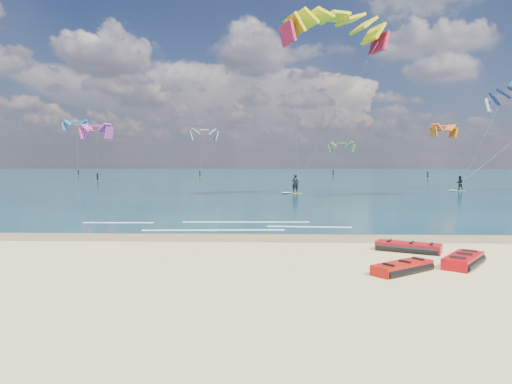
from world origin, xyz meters
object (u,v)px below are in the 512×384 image
packed_kite_left (402,272)px  kitesurfer_main (314,102)px  packed_kite_right (463,266)px  packed_kite_mid (408,252)px  kitesurfer_far (497,131)px

packed_kite_left → kitesurfer_main: kitesurfer_main is taller
packed_kite_right → kitesurfer_main: 31.29m
packed_kite_mid → packed_kite_right: packed_kite_right is taller
kitesurfer_main → kitesurfer_far: size_ratio=1.37×
packed_kite_mid → packed_kite_right: bearing=-38.4°
packed_kite_left → packed_kite_right: packed_kite_right is taller
kitesurfer_main → kitesurfer_far: kitesurfer_main is taller
packed_kite_left → packed_kite_mid: size_ratio=0.94×
packed_kite_mid → kitesurfer_far: (20.21, 35.03, 6.90)m
packed_kite_left → packed_kite_mid: bearing=33.8°
kitesurfer_main → packed_kite_left: bearing=-96.0°
kitesurfer_main → packed_kite_mid: bearing=-93.6°
packed_kite_mid → packed_kite_left: bearing=-83.0°
packed_kite_mid → packed_kite_right: size_ratio=1.07×
packed_kite_left → packed_kite_right: bearing=-13.3°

